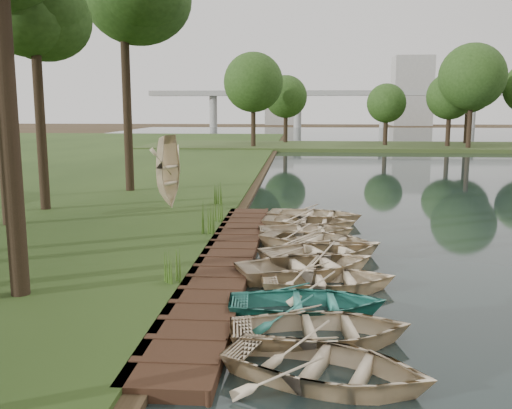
# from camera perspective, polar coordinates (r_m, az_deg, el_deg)

# --- Properties ---
(ground) EXTENTS (300.00, 300.00, 0.00)m
(ground) POSITION_cam_1_polar(r_m,az_deg,el_deg) (16.68, 2.49, -6.30)
(ground) COLOR #3D2F1D
(boardwalk) EXTENTS (1.60, 16.00, 0.30)m
(boardwalk) POSITION_cam_1_polar(r_m,az_deg,el_deg) (16.77, -3.01, -5.69)
(boardwalk) COLOR #362115
(boardwalk) RESTS_ON ground
(peninsula) EXTENTS (50.00, 14.00, 0.45)m
(peninsula) POSITION_cam_1_polar(r_m,az_deg,el_deg) (66.60, 10.85, 5.71)
(peninsula) COLOR #384A21
(peninsula) RESTS_ON ground
(far_trees) EXTENTS (45.60, 5.60, 8.80)m
(far_trees) POSITION_cam_1_polar(r_m,az_deg,el_deg) (66.19, 8.10, 11.13)
(far_trees) COLOR black
(far_trees) RESTS_ON peninsula
(bridge) EXTENTS (95.90, 4.00, 8.60)m
(bridge) POSITION_cam_1_polar(r_m,az_deg,el_deg) (136.57, 9.45, 10.55)
(bridge) COLOR #A5A5A0
(bridge) RESTS_ON ground
(building_a) EXTENTS (10.00, 8.00, 18.00)m
(building_a) POSITION_cam_1_polar(r_m,az_deg,el_deg) (158.86, 15.31, 10.89)
(building_a) COLOR #A5A5A0
(building_a) RESTS_ON ground
(building_b) EXTENTS (8.00, 8.00, 12.00)m
(building_b) POSITION_cam_1_polar(r_m,az_deg,el_deg) (161.14, 2.41, 10.12)
(building_b) COLOR #A5A5A0
(building_b) RESTS_ON ground
(rowboat_0) EXTENTS (4.17, 3.55, 0.73)m
(rowboat_0) POSITION_cam_1_polar(r_m,az_deg,el_deg) (9.89, 7.10, -15.31)
(rowboat_0) COLOR beige
(rowboat_0) RESTS_ON water
(rowboat_1) EXTENTS (3.82, 2.94, 0.73)m
(rowboat_1) POSITION_cam_1_polar(r_m,az_deg,el_deg) (11.33, 6.58, -11.96)
(rowboat_1) COLOR beige
(rowboat_1) RESTS_ON water
(rowboat_2) EXTENTS (3.64, 2.72, 0.72)m
(rowboat_2) POSITION_cam_1_polar(r_m,az_deg,el_deg) (12.73, 5.22, -9.51)
(rowboat_2) COLOR teal
(rowboat_2) RESTS_ON water
(rowboat_3) EXTENTS (3.70, 2.85, 0.71)m
(rowboat_3) POSITION_cam_1_polar(r_m,az_deg,el_deg) (14.49, 7.30, -7.18)
(rowboat_3) COLOR beige
(rowboat_3) RESTS_ON water
(rowboat_4) EXTENTS (4.70, 4.11, 0.81)m
(rowboat_4) POSITION_cam_1_polar(r_m,az_deg,el_deg) (15.56, 5.28, -5.77)
(rowboat_4) COLOR beige
(rowboat_4) RESTS_ON water
(rowboat_5) EXTENTS (4.73, 4.19, 0.81)m
(rowboat_5) POSITION_cam_1_polar(r_m,az_deg,el_deg) (17.15, 6.89, -4.34)
(rowboat_5) COLOR beige
(rowboat_5) RESTS_ON water
(rowboat_6) EXTENTS (4.64, 4.06, 0.80)m
(rowboat_6) POSITION_cam_1_polar(r_m,az_deg,el_deg) (18.42, 6.35, -3.37)
(rowboat_6) COLOR beige
(rowboat_6) RESTS_ON water
(rowboat_7) EXTENTS (3.60, 2.75, 0.70)m
(rowboat_7) POSITION_cam_1_polar(r_m,az_deg,el_deg) (20.12, 5.07, -2.39)
(rowboat_7) COLOR beige
(rowboat_7) RESTS_ON water
(rowboat_8) EXTENTS (3.74, 2.84, 0.73)m
(rowboat_8) POSITION_cam_1_polar(r_m,az_deg,el_deg) (21.61, 5.33, -1.52)
(rowboat_8) COLOR beige
(rowboat_8) RESTS_ON water
(rowboat_9) EXTENTS (4.14, 3.28, 0.77)m
(rowboat_9) POSITION_cam_1_polar(r_m,az_deg,el_deg) (22.87, 5.90, -0.85)
(rowboat_9) COLOR beige
(rowboat_9) RESTS_ON water
(stored_rowboat) EXTENTS (3.70, 3.13, 0.65)m
(stored_rowboat) POSITION_cam_1_polar(r_m,az_deg,el_deg) (24.90, -8.59, 0.39)
(stored_rowboat) COLOR beige
(stored_rowboat) RESTS_ON bank
(tree_4) EXTENTS (4.23, 4.23, 10.32)m
(tree_4) POSITION_cam_1_polar(r_m,az_deg,el_deg) (26.05, -21.40, 18.17)
(tree_4) COLOR black
(tree_4) RESTS_ON bank
(reeds_0) EXTENTS (0.60, 0.60, 0.92)m
(reeds_0) POSITION_cam_1_polar(r_m,az_deg,el_deg) (14.35, -8.31, -5.90)
(reeds_0) COLOR #3F661E
(reeds_0) RESTS_ON bank
(reeds_1) EXTENTS (0.60, 0.60, 1.07)m
(reeds_1) POSITION_cam_1_polar(r_m,az_deg,el_deg) (19.56, -4.85, -1.43)
(reeds_1) COLOR #3F661E
(reeds_1) RESTS_ON bank
(reeds_2) EXTENTS (0.60, 0.60, 0.94)m
(reeds_2) POSITION_cam_1_polar(r_m,az_deg,el_deg) (21.88, -3.86, -0.41)
(reeds_2) COLOR #3F661E
(reeds_2) RESTS_ON bank
(reeds_3) EXTENTS (0.60, 0.60, 1.01)m
(reeds_3) POSITION_cam_1_polar(r_m,az_deg,el_deg) (25.51, -3.74, 1.11)
(reeds_3) COLOR #3F661E
(reeds_3) RESTS_ON bank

